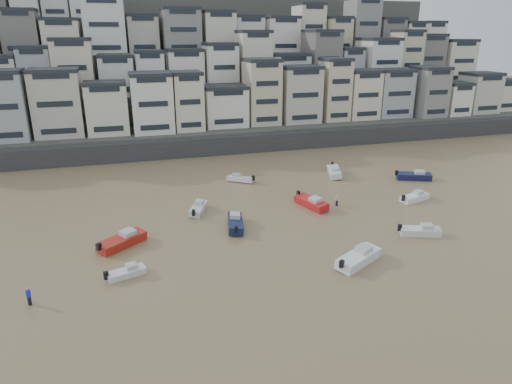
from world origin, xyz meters
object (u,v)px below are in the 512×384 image
object	(u,v)px
boat_d	(415,196)
boat_h	(240,178)
boat_c	(235,222)
person_pink	(337,200)
boat_g	(414,175)
person_blue	(29,296)
boat_f	(198,207)
boat_i	(334,171)
boat_e	(311,201)
boat_j	(126,272)
boat_a	(359,256)
boat_k	(122,239)
boat_b	(420,230)

from	to	relation	value
boat_d	boat_h	size ratio (longest dim) A/B	1.08
boat_d	boat_c	bearing A→B (deg)	168.67
boat_c	person_pink	bearing A→B (deg)	-66.14
boat_g	person_blue	size ratio (longest dim) A/B	3.44
boat_h	person_pink	size ratio (longest dim) A/B	2.72
boat_f	boat_i	xyz separation A→B (m)	(24.82, 9.77, 0.14)
boat_e	person_pink	distance (m)	3.66
boat_c	boat_d	world-z (taller)	boat_c
boat_i	boat_j	size ratio (longest dim) A/B	1.51
boat_e	boat_f	size ratio (longest dim) A/B	1.17
boat_a	person_blue	distance (m)	31.64
boat_e	boat_f	world-z (taller)	boat_e
boat_e	boat_i	size ratio (longest dim) A/B	0.98
boat_a	person_pink	xyz separation A→B (m)	(5.42, 15.95, -0.01)
boat_e	boat_j	bearing A→B (deg)	-80.00
boat_a	person_pink	size ratio (longest dim) A/B	3.73
boat_e	boat_k	size ratio (longest dim) A/B	0.96
boat_i	person_blue	size ratio (longest dim) A/B	3.58
boat_k	person_blue	distance (m)	12.72
boat_d	person_pink	xyz separation A→B (m)	(-11.62, 1.37, 0.17)
boat_e	person_blue	world-z (taller)	person_blue
boat_c	boat_i	distance (m)	26.85
boat_e	boat_f	xyz separation A→B (m)	(-15.24, 2.66, -0.12)
boat_c	boat_i	bearing A→B (deg)	-40.80
boat_e	boat_g	bearing A→B (deg)	91.26
boat_k	person_pink	bearing A→B (deg)	-28.19
boat_f	boat_k	bearing A→B (deg)	151.55
boat_e	boat_i	xyz separation A→B (m)	(9.58, 12.43, 0.02)
boat_a	boat_j	world-z (taller)	boat_a
boat_f	boat_g	xyz separation A→B (m)	(36.34, 3.97, 0.11)
person_pink	boat_k	bearing A→B (deg)	-171.00
boat_d	boat_f	bearing A→B (deg)	156.05
boat_c	person_blue	world-z (taller)	person_blue
boat_d	boat_e	size ratio (longest dim) A/B	0.84
boat_d	boat_k	distance (m)	40.63
boat_a	boat_g	world-z (taller)	boat_a
boat_b	person_pink	bearing A→B (deg)	134.05
boat_g	boat_k	world-z (taller)	boat_k
boat_j	person_blue	world-z (taller)	person_blue
boat_a	person_blue	bearing A→B (deg)	148.45
boat_f	boat_i	distance (m)	26.67
person_blue	boat_c	bearing A→B (deg)	27.13
boat_c	boat_d	xyz separation A→B (m)	(27.01, 1.90, -0.12)
person_blue	boat_g	bearing A→B (deg)	21.59
boat_e	boat_g	xyz separation A→B (m)	(21.10, 6.63, -0.02)
boat_b	boat_e	xyz separation A→B (m)	(-8.76, 12.27, 0.13)
boat_j	person_pink	distance (m)	30.98
person_blue	boat_k	bearing A→B (deg)	50.23
boat_f	boat_i	bearing A→B (deg)	-44.90
boat_i	boat_k	world-z (taller)	boat_k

